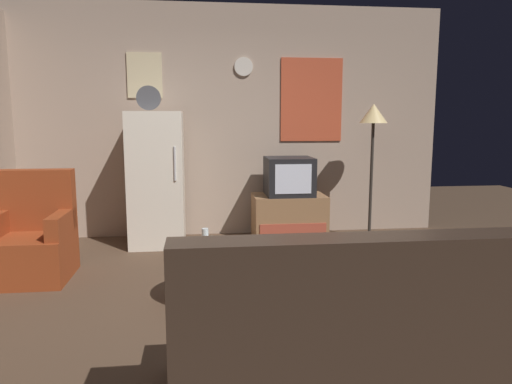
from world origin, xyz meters
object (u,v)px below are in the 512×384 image
(fridge, at_px, (157,179))
(standing_lamp, at_px, (373,124))
(coffee_table, at_px, (224,275))
(couch, at_px, (344,344))
(remote_control, at_px, (229,243))
(armchair, at_px, (32,241))
(tv_stand, at_px, (289,218))
(mug_ceramic_white, at_px, (212,242))
(wine_glass, at_px, (205,238))
(crt_tv, at_px, (289,176))

(fridge, height_order, standing_lamp, fridge)
(coffee_table, relative_size, couch, 0.42)
(remote_control, distance_m, armchair, 1.88)
(tv_stand, relative_size, mug_ceramic_white, 9.33)
(tv_stand, height_order, standing_lamp, standing_lamp)
(mug_ceramic_white, height_order, couch, couch)
(tv_stand, height_order, coffee_table, tv_stand)
(couch, bearing_deg, wine_glass, 115.03)
(coffee_table, height_order, mug_ceramic_white, mug_ceramic_white)
(mug_ceramic_white, distance_m, remote_control, 0.17)
(wine_glass, height_order, remote_control, wine_glass)
(mug_ceramic_white, distance_m, couch, 1.54)
(standing_lamp, height_order, couch, standing_lamp)
(standing_lamp, bearing_deg, couch, -112.15)
(tv_stand, bearing_deg, fridge, -179.26)
(armchair, bearing_deg, wine_glass, -27.07)
(crt_tv, distance_m, couch, 3.31)
(fridge, distance_m, armchair, 1.52)
(crt_tv, relative_size, coffee_table, 0.75)
(tv_stand, distance_m, armchair, 2.75)
(standing_lamp, bearing_deg, crt_tv, 176.28)
(coffee_table, xyz_separation_m, armchair, (-1.68, 0.81, 0.12))
(armchair, bearing_deg, coffee_table, -25.77)
(standing_lamp, xyz_separation_m, armchair, (-3.51, -0.99, -1.02))
(remote_control, height_order, armchair, armchair)
(standing_lamp, relative_size, armchair, 1.66)
(crt_tv, bearing_deg, tv_stand, 14.36)
(tv_stand, height_order, couch, couch)
(tv_stand, bearing_deg, armchair, -157.61)
(tv_stand, relative_size, armchair, 0.87)
(mug_ceramic_white, bearing_deg, standing_lamp, 43.21)
(mug_ceramic_white, bearing_deg, remote_control, 31.49)
(tv_stand, relative_size, couch, 0.49)
(standing_lamp, bearing_deg, mug_ceramic_white, -136.79)
(coffee_table, bearing_deg, standing_lamp, 44.50)
(wine_glass, xyz_separation_m, armchair, (-1.54, 0.79, -0.18))
(remote_control, xyz_separation_m, armchair, (-1.73, 0.73, -0.12))
(tv_stand, height_order, mug_ceramic_white, tv_stand)
(standing_lamp, distance_m, wine_glass, 2.78)
(couch, bearing_deg, remote_control, 107.80)
(coffee_table, height_order, remote_control, remote_control)
(remote_control, bearing_deg, standing_lamp, 27.63)
(tv_stand, xyz_separation_m, armchair, (-2.55, -1.05, 0.07))
(tv_stand, distance_m, crt_tv, 0.49)
(wine_glass, distance_m, couch, 1.59)
(fridge, xyz_separation_m, standing_lamp, (2.48, -0.04, 0.60))
(tv_stand, bearing_deg, mug_ceramic_white, -117.10)
(armchair, bearing_deg, tv_stand, 22.39)
(fridge, distance_m, wine_glass, 1.90)
(fridge, distance_m, remote_control, 1.92)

